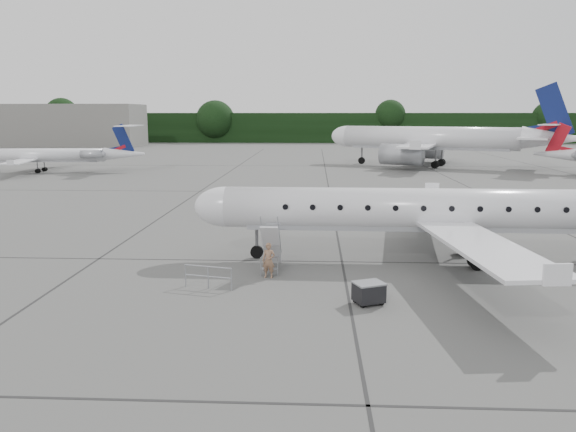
# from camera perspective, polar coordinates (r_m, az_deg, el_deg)

# --- Properties ---
(ground) EXTENTS (320.00, 320.00, 0.00)m
(ground) POSITION_cam_1_polar(r_m,az_deg,el_deg) (27.02, 19.01, -6.60)
(ground) COLOR #5C5C59
(ground) RESTS_ON ground
(treeline) EXTENTS (260.00, 4.00, 8.00)m
(treeline) POSITION_cam_1_polar(r_m,az_deg,el_deg) (155.04, 5.62, 8.90)
(treeline) COLOR black
(treeline) RESTS_ON ground
(terminal_building) EXTENTS (40.00, 14.00, 10.00)m
(terminal_building) POSITION_cam_1_polar(r_m,az_deg,el_deg) (148.59, -22.35, 8.52)
(terminal_building) COLOR slate
(terminal_building) RESTS_ON ground
(main_regional_jet) EXTENTS (30.29, 22.07, 7.67)m
(main_regional_jet) POSITION_cam_1_polar(r_m,az_deg,el_deg) (29.96, 16.25, 2.68)
(main_regional_jet) COLOR silver
(main_regional_jet) RESTS_ON ground
(airstair) EXTENTS (0.89, 2.35, 2.40)m
(airstair) POSITION_cam_1_polar(r_m,az_deg,el_deg) (27.60, -1.71, -3.10)
(airstair) COLOR silver
(airstair) RESTS_ON ground
(passenger) EXTENTS (0.67, 0.51, 1.67)m
(passenger) POSITION_cam_1_polar(r_m,az_deg,el_deg) (26.42, -1.98, -4.53)
(passenger) COLOR #846048
(passenger) RESTS_ON ground
(safety_railing) EXTENTS (2.16, 0.60, 1.00)m
(safety_railing) POSITION_cam_1_polar(r_m,az_deg,el_deg) (25.12, -8.11, -6.21)
(safety_railing) COLOR gray
(safety_railing) RESTS_ON ground
(baggage_cart) EXTENTS (1.39, 1.27, 0.97)m
(baggage_cart) POSITION_cam_1_polar(r_m,az_deg,el_deg) (23.13, 8.20, -7.71)
(baggage_cart) COLOR black
(baggage_cart) RESTS_ON ground
(bg_narrowbody) EXTENTS (39.19, 34.59, 11.66)m
(bg_narrowbody) POSITION_cam_1_polar(r_m,az_deg,el_deg) (85.49, 14.13, 8.80)
(bg_narrowbody) COLOR silver
(bg_narrowbody) RESTS_ON ground
(bg_regional_left) EXTENTS (25.29, 19.12, 6.30)m
(bg_regional_left) POSITION_cam_1_polar(r_m,az_deg,el_deg) (81.99, -24.49, 6.26)
(bg_regional_left) COLOR silver
(bg_regional_left) RESTS_ON ground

